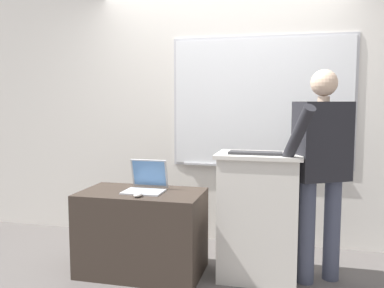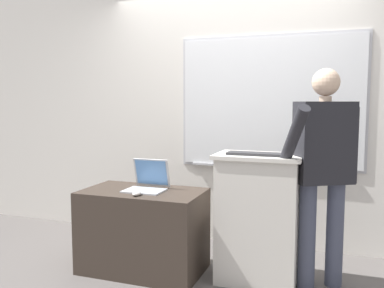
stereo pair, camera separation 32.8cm
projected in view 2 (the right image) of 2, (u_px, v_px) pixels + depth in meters
name	position (u px, v px, depth m)	size (l,w,h in m)	color
back_wall	(234.00, 102.00, 4.10)	(6.40, 0.17, 2.86)	silver
lectern_podium	(258.00, 218.00, 3.20)	(0.67, 0.44, 1.02)	beige
side_desk	(143.00, 230.00, 3.43)	(1.01, 0.58, 0.69)	#382D26
person_presenter	(323.00, 163.00, 3.05)	(0.59, 0.70, 1.67)	#474C60
laptop	(148.00, 181.00, 3.43)	(0.32, 0.31, 0.26)	#B7BABF
wireless_keyboard	(254.00, 154.00, 3.10)	(0.41, 0.14, 0.02)	#2D2D30
computer_mouse_by_laptop	(137.00, 194.00, 3.20)	(0.06, 0.10, 0.03)	silver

